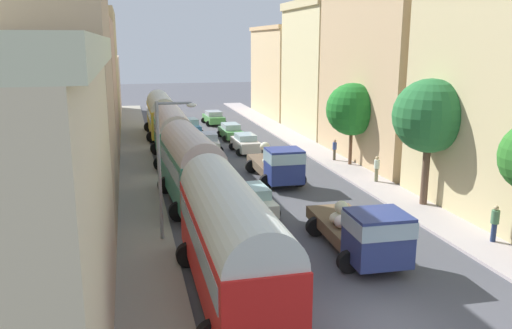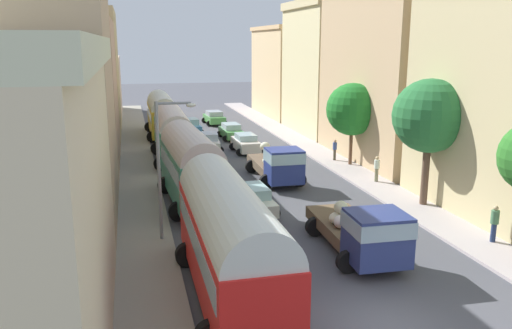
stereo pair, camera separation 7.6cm
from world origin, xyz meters
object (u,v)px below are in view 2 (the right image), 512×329
Objects in this scene: cargo_truck_0 at (363,231)px; pedestrian_2 at (494,222)px; parked_bus_3 at (162,113)px; car_4 at (208,142)px; car_2 at (214,118)px; car_5 at (190,126)px; pedestrian_0 at (377,168)px; parked_bus_1 at (191,163)px; parked_bus_0 at (229,235)px; cargo_truck_1 at (278,164)px; car_0 at (246,143)px; parked_bus_2 at (173,132)px; streetlamp_near at (164,159)px; car_1 at (231,131)px; car_3 at (253,199)px; pedestrian_1 at (335,149)px.

pedestrian_2 is at bearing 1.19° from cargo_truck_0.
parked_bus_3 is 8.69m from car_4.
car_2 is (-0.05, 38.00, -0.52)m from cargo_truck_0.
pedestrian_0 reaches higher than car_5.
cargo_truck_0 is (6.00, -9.34, -1.08)m from parked_bus_1.
parked_bus_0 reaches higher than cargo_truck_1.
parked_bus_3 is at bearing 123.53° from car_0.
pedestrian_0 is at bearing 7.43° from parked_bus_1.
parked_bus_2 is at bearing -162.62° from car_0.
parked_bus_2 is 4.94× the size of pedestrian_2.
car_1 is at bearing 72.44° from streetlamp_near.
streetlamp_near reaches higher than pedestrian_0.
car_5 is (-0.46, 8.85, -0.01)m from car_4.
car_1 is at bearing 82.00° from car_3.
car_0 is 20.14m from streetlamp_near.
car_4 is 20.47m from streetlamp_near.
car_4 reaches higher than car_2.
car_5 is at bearing 90.84° from car_3.
car_3 is at bearing -90.30° from car_4.
car_2 is at bearing 81.52° from parked_bus_0.
parked_bus_0 is 11.40m from parked_bus_1.
car_4 is (-2.93, 1.32, -0.02)m from car_0.
cargo_truck_0 is 1.78× the size of car_4.
parked_bus_1 is at bearing 89.85° from parked_bus_0.
cargo_truck_0 is 22.39m from car_0.
car_0 is at bearing 89.96° from cargo_truck_0.
cargo_truck_0 is at bearing -84.08° from car_5.
parked_bus_0 reaches higher than parked_bus_3.
car_3 is at bearing 71.68° from parked_bus_0.
car_3 is at bearing -36.90° from parked_bus_1.
car_5 is (-3.39, 10.16, -0.03)m from car_0.
parked_bus_1 is 0.88× the size of parked_bus_3.
cargo_truck_1 is 1.81× the size of car_4.
cargo_truck_0 reaches higher than car_0.
parked_bus_2 is at bearing 90.00° from parked_bus_0.
parked_bus_3 is (-0.09, 11.15, 0.03)m from parked_bus_2.
car_4 is 0.99× the size of car_5.
cargo_truck_1 is at bearing -89.98° from car_2.
car_4 is (-2.86, -14.30, 0.02)m from car_2.
parked_bus_3 is 2.23× the size of car_1.
car_0 is at bearing 78.86° from car_3.
parked_bus_1 is 1.32× the size of streetlamp_near.
pedestrian_1 is at bearing -74.12° from car_2.
car_5 is (-0.37, 25.47, 0.02)m from car_3.
car_2 is at bearing 99.66° from pedestrian_2.
car_0 is at bearing 139.27° from pedestrian_1.
cargo_truck_1 is at bearing -75.59° from car_4.
car_4 is at bearing -87.02° from car_5.
streetlamp_near is (-7.76, 4.06, 2.56)m from cargo_truck_0.
car_2 is 38.42m from pedestrian_2.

